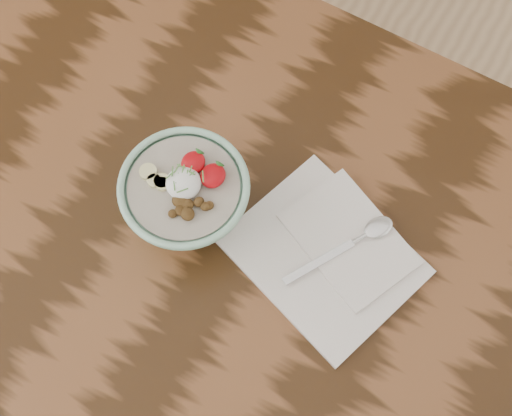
{
  "coord_description": "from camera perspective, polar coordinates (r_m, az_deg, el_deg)",
  "views": [
    {
      "loc": [
        18.58,
        -24.7,
        171.64
      ],
      "look_at": [
        2.07,
        4.27,
        85.58
      ],
      "focal_mm": 50.0,
      "sensor_mm": 36.0,
      "label": 1
    }
  ],
  "objects": [
    {
      "name": "table",
      "position": [
        1.1,
        -2.04,
        -5.03
      ],
      "size": [
        160.0,
        90.0,
        75.0
      ],
      "color": "#331D0C",
      "rests_on": "ground"
    },
    {
      "name": "breakfast_bowl",
      "position": [
        0.98,
        -5.6,
        0.9
      ],
      "size": [
        17.76,
        17.76,
        11.79
      ],
      "rotation": [
        0.0,
        0.0,
        -0.11
      ],
      "color": "#9AD0B3",
      "rests_on": "table"
    },
    {
      "name": "spoon",
      "position": [
        1.01,
        8.59,
        -2.23
      ],
      "size": [
        10.7,
        16.51,
        0.94
      ],
      "rotation": [
        0.0,
        0.0,
        -0.52
      ],
      "color": "silver",
      "rests_on": "napkin"
    },
    {
      "name": "napkin",
      "position": [
        1.01,
        5.89,
        -3.57
      ],
      "size": [
        29.33,
        26.29,
        1.51
      ],
      "rotation": [
        0.0,
        0.0,
        -0.31
      ],
      "color": "white",
      "rests_on": "table"
    }
  ]
}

